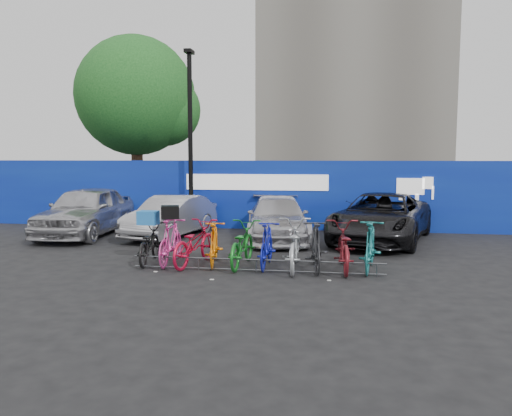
% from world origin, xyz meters
% --- Properties ---
extents(ground, '(100.00, 100.00, 0.00)m').
position_xyz_m(ground, '(0.00, 0.00, 0.00)').
color(ground, black).
rests_on(ground, ground).
extents(hoarding, '(22.00, 0.18, 2.40)m').
position_xyz_m(hoarding, '(0.01, 6.00, 1.20)').
color(hoarding, '#0B1E97').
rests_on(hoarding, ground).
extents(tree, '(5.40, 5.20, 7.80)m').
position_xyz_m(tree, '(-6.77, 10.06, 5.07)').
color(tree, '#382314').
rests_on(tree, ground).
extents(lamppost, '(0.25, 0.50, 6.11)m').
position_xyz_m(lamppost, '(-3.20, 5.40, 3.27)').
color(lamppost, black).
rests_on(lamppost, ground).
extents(bike_rack, '(5.60, 0.03, 0.30)m').
position_xyz_m(bike_rack, '(-0.00, -0.60, 0.16)').
color(bike_rack, '#595B60').
rests_on(bike_rack, ground).
extents(car_0, '(2.11, 4.78, 1.60)m').
position_xyz_m(car_0, '(-6.20, 3.69, 0.80)').
color(car_0, '#B3B3B8').
rests_on(car_0, ground).
extents(car_1, '(2.17, 4.15, 1.30)m').
position_xyz_m(car_1, '(-3.41, 3.83, 0.65)').
color(car_1, '#AFAFB4').
rests_on(car_1, ground).
extents(car_2, '(2.46, 4.69, 1.30)m').
position_xyz_m(car_2, '(-0.02, 3.85, 0.65)').
color(car_2, silver).
rests_on(car_2, ground).
extents(car_3, '(3.76, 5.67, 1.45)m').
position_xyz_m(car_3, '(3.09, 3.92, 0.72)').
color(car_3, black).
rests_on(car_3, ground).
extents(bike_0, '(0.82, 1.83, 0.93)m').
position_xyz_m(bike_0, '(-2.68, -0.02, 0.46)').
color(bike_0, black).
rests_on(bike_0, ground).
extents(bike_1, '(0.57, 1.82, 1.09)m').
position_xyz_m(bike_1, '(-2.12, -0.07, 0.54)').
color(bike_1, '#F13FA0').
rests_on(bike_1, ground).
extents(bike_2, '(1.09, 2.07, 1.04)m').
position_xyz_m(bike_2, '(-1.54, -0.09, 0.52)').
color(bike_2, red).
rests_on(bike_2, ground).
extents(bike_3, '(0.73, 1.73, 1.01)m').
position_xyz_m(bike_3, '(-1.09, -0.01, 0.50)').
color(bike_3, orange).
rests_on(bike_3, ground).
extents(bike_4, '(0.79, 2.00, 1.03)m').
position_xyz_m(bike_4, '(-0.42, -0.04, 0.52)').
color(bike_4, '#167A20').
rests_on(bike_4, ground).
extents(bike_5, '(0.51, 1.74, 1.04)m').
position_xyz_m(bike_5, '(0.17, -0.08, 0.52)').
color(bike_5, '#0F179F').
rests_on(bike_5, ground).
extents(bike_6, '(0.80, 2.13, 1.11)m').
position_xyz_m(bike_6, '(0.79, -0.16, 0.55)').
color(bike_6, '#A6AAAD').
rests_on(bike_6, ground).
extents(bike_7, '(0.72, 1.86, 1.09)m').
position_xyz_m(bike_7, '(1.29, -0.17, 0.55)').
color(bike_7, '#28292B').
rests_on(bike_7, ground).
extents(bike_8, '(0.81, 2.08, 1.08)m').
position_xyz_m(bike_8, '(1.90, -0.10, 0.54)').
color(bike_8, maroon).
rests_on(bike_8, ground).
extents(bike_9, '(0.81, 1.92, 1.12)m').
position_xyz_m(bike_9, '(2.49, -0.06, 0.56)').
color(bike_9, '#1B7272').
rests_on(bike_9, ground).
extents(cargo_crate, '(0.46, 0.36, 0.32)m').
position_xyz_m(cargo_crate, '(-2.68, -0.02, 1.09)').
color(cargo_crate, blue).
rests_on(cargo_crate, bike_0).
extents(cargo_topcase, '(0.51, 0.48, 0.31)m').
position_xyz_m(cargo_topcase, '(-2.12, -0.07, 1.24)').
color(cargo_topcase, black).
rests_on(cargo_topcase, bike_1).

